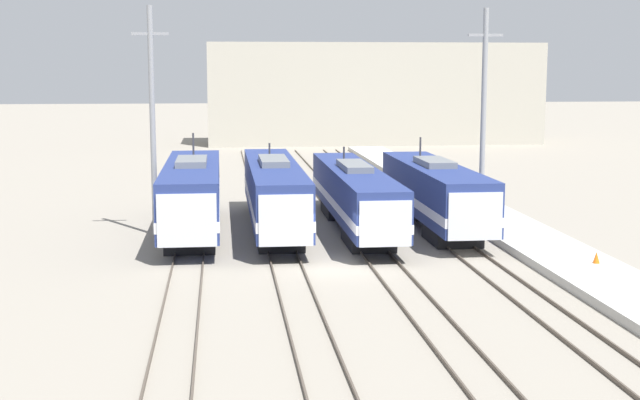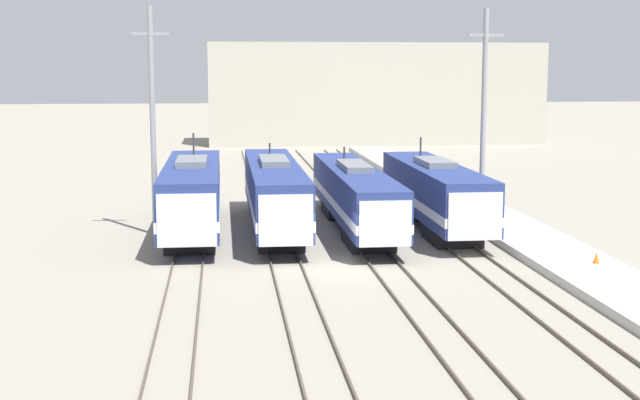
{
  "view_description": "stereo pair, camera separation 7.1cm",
  "coord_description": "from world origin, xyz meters",
  "views": [
    {
      "loc": [
        -5.38,
        -41.05,
        9.39
      ],
      "look_at": [
        -0.3,
        4.31,
        2.61
      ],
      "focal_mm": 50.0,
      "sensor_mm": 36.0,
      "label": 1
    },
    {
      "loc": [
        -5.3,
        -41.06,
        9.39
      ],
      "look_at": [
        -0.3,
        4.31,
        2.61
      ],
      "focal_mm": 50.0,
      "sensor_mm": 36.0,
      "label": 2
    }
  ],
  "objects": [
    {
      "name": "platform",
      "position": [
        11.19,
        0.0,
        0.21
      ],
      "size": [
        4.0,
        120.0,
        0.42
      ],
      "color": "#B7B5AD",
      "rests_on": "ground_plane"
    },
    {
      "name": "rail_pair_far_left",
      "position": [
        -7.03,
        0.0,
        0.07
      ],
      "size": [
        1.51,
        120.0,
        0.15
      ],
      "color": "#4C4238",
      "rests_on": "ground_plane"
    },
    {
      "name": "locomotive_center_left",
      "position": [
        -2.34,
        9.8,
        2.18
      ],
      "size": [
        2.88,
        19.33,
        4.74
      ],
      "color": "black",
      "rests_on": "ground_plane"
    },
    {
      "name": "catenary_tower_left",
      "position": [
        -9.14,
        9.42,
        6.59
      ],
      "size": [
        2.04,
        0.31,
        12.78
      ],
      "color": "gray",
      "rests_on": "ground_plane"
    },
    {
      "name": "locomotive_far_left",
      "position": [
        -7.03,
        9.21,
        2.22
      ],
      "size": [
        3.11,
        17.56,
        5.48
      ],
      "color": "black",
      "rests_on": "ground_plane"
    },
    {
      "name": "rail_pair_center_left",
      "position": [
        -2.34,
        0.0,
        0.07
      ],
      "size": [
        1.51,
        120.0,
        0.15
      ],
      "color": "#4C4238",
      "rests_on": "ground_plane"
    },
    {
      "name": "traffic_cone",
      "position": [
        11.86,
        -2.32,
        0.68
      ],
      "size": [
        0.32,
        0.32,
        0.53
      ],
      "color": "orange",
      "rests_on": "platform"
    },
    {
      "name": "locomotive_center_right",
      "position": [
        2.34,
        9.41,
        2.02
      ],
      "size": [
        2.79,
        20.06,
        4.48
      ],
      "color": "black",
      "rests_on": "ground_plane"
    },
    {
      "name": "locomotive_far_right",
      "position": [
        7.03,
        9.06,
        2.12
      ],
      "size": [
        3.01,
        17.23,
        5.11
      ],
      "color": "black",
      "rests_on": "ground_plane"
    },
    {
      "name": "rail_pair_far_right",
      "position": [
        7.03,
        0.0,
        0.07
      ],
      "size": [
        1.51,
        120.0,
        0.15
      ],
      "color": "#4C4238",
      "rests_on": "ground_plane"
    },
    {
      "name": "ground_plane",
      "position": [
        0.0,
        0.0,
        0.0
      ],
      "size": [
        400.0,
        400.0,
        0.0
      ],
      "primitive_type": "plane",
      "color": "gray"
    },
    {
      "name": "depot_building",
      "position": [
        13.8,
        70.02,
        6.21
      ],
      "size": [
        41.27,
        9.94,
        12.42
      ],
      "color": "#B2AD9E",
      "rests_on": "ground_plane"
    },
    {
      "name": "catenary_tower_right",
      "position": [
        9.83,
        9.42,
        6.59
      ],
      "size": [
        2.04,
        0.31,
        12.78
      ],
      "color": "gray",
      "rests_on": "ground_plane"
    },
    {
      "name": "rail_pair_center_right",
      "position": [
        2.34,
        0.0,
        0.07
      ],
      "size": [
        1.51,
        120.0,
        0.15
      ],
      "color": "#4C4238",
      "rests_on": "ground_plane"
    }
  ]
}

